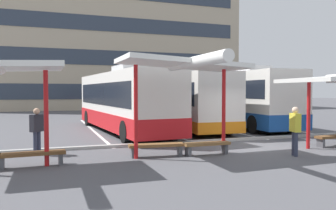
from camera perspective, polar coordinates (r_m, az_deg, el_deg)
ground_plane at (r=14.53m, az=14.09°, el=-6.81°), size 160.00×160.00×0.00m
terminal_building at (r=47.71m, az=-9.84°, el=9.44°), size 34.29×10.58×19.13m
coach_bus_0 at (r=19.37m, az=-7.52°, el=0.48°), size 3.54×11.75×3.63m
coach_bus_1 at (r=21.63m, az=2.12°, el=0.79°), size 3.01×12.10×3.62m
coach_bus_2 at (r=22.45m, az=12.08°, el=0.92°), size 3.07×10.51×3.78m
lane_stripe_0 at (r=20.70m, az=-12.58°, el=-4.06°), size 0.16×14.00×0.01m
lane_stripe_1 at (r=21.45m, az=-2.81°, el=-3.78°), size 0.16×14.00×0.01m
lane_stripe_2 at (r=22.76m, az=6.07°, el=-3.44°), size 0.16×14.00×0.01m
lane_stripe_3 at (r=24.56m, az=13.81°, el=-3.07°), size 0.16×14.00×0.01m
bench_1 at (r=11.18m, az=-21.82°, el=-7.87°), size 1.96×0.52×0.45m
waiting_shelter_1 at (r=11.83m, az=2.81°, el=6.59°), size 4.35×4.57×3.45m
bench_2 at (r=12.00m, az=-1.92°, el=-7.01°), size 2.00×0.61×0.45m
bench_3 at (r=12.40m, az=6.51°, el=-6.74°), size 1.75×0.42×0.45m
bench_4 at (r=15.87m, az=26.22°, el=-4.96°), size 1.94×0.54×0.45m
platform_kerb at (r=15.97m, az=10.65°, el=-5.73°), size 44.00×0.24×0.12m
waiting_passenger_2 at (r=12.80m, az=20.52°, el=-3.52°), size 0.35×0.54×1.74m
waiting_passenger_3 at (r=13.13m, az=-21.13°, el=-3.58°), size 0.49×0.50×1.68m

